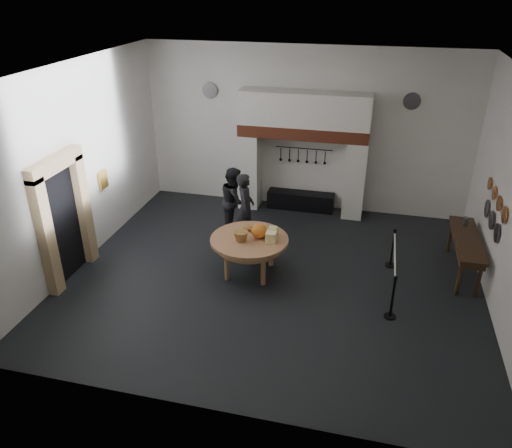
% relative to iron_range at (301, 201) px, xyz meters
% --- Properties ---
extents(floor, '(9.00, 8.00, 0.02)m').
position_rel_iron_range_xyz_m(floor, '(0.00, -3.72, -0.25)').
color(floor, black).
rests_on(floor, ground).
extents(ceiling, '(9.00, 8.00, 0.02)m').
position_rel_iron_range_xyz_m(ceiling, '(0.00, -3.72, 4.25)').
color(ceiling, silver).
rests_on(ceiling, wall_back).
extents(wall_back, '(9.00, 0.02, 4.50)m').
position_rel_iron_range_xyz_m(wall_back, '(0.00, 0.28, 2.00)').
color(wall_back, silver).
rests_on(wall_back, floor).
extents(wall_front, '(9.00, 0.02, 4.50)m').
position_rel_iron_range_xyz_m(wall_front, '(0.00, -7.72, 2.00)').
color(wall_front, silver).
rests_on(wall_front, floor).
extents(wall_left, '(0.02, 8.00, 4.50)m').
position_rel_iron_range_xyz_m(wall_left, '(-4.50, -3.72, 2.00)').
color(wall_left, silver).
rests_on(wall_left, floor).
extents(wall_right, '(0.02, 8.00, 4.50)m').
position_rel_iron_range_xyz_m(wall_right, '(4.50, -3.72, 2.00)').
color(wall_right, silver).
rests_on(wall_right, floor).
extents(chimney_pier_left, '(0.55, 0.70, 2.15)m').
position_rel_iron_range_xyz_m(chimney_pier_left, '(-1.48, -0.07, 0.82)').
color(chimney_pier_left, silver).
rests_on(chimney_pier_left, floor).
extents(chimney_pier_right, '(0.55, 0.70, 2.15)m').
position_rel_iron_range_xyz_m(chimney_pier_right, '(1.48, -0.07, 0.82)').
color(chimney_pier_right, silver).
rests_on(chimney_pier_right, floor).
extents(hearth_brick_band, '(3.50, 0.72, 0.32)m').
position_rel_iron_range_xyz_m(hearth_brick_band, '(0.00, -0.07, 2.06)').
color(hearth_brick_band, '#9E442B').
rests_on(hearth_brick_band, chimney_pier_left).
extents(chimney_hood, '(3.50, 0.70, 0.90)m').
position_rel_iron_range_xyz_m(chimney_hood, '(0.00, -0.07, 2.67)').
color(chimney_hood, silver).
rests_on(chimney_hood, hearth_brick_band).
extents(iron_range, '(1.90, 0.45, 0.50)m').
position_rel_iron_range_xyz_m(iron_range, '(0.00, 0.00, 0.00)').
color(iron_range, black).
rests_on(iron_range, floor).
extents(utensil_rail, '(1.60, 0.02, 0.02)m').
position_rel_iron_range_xyz_m(utensil_rail, '(0.00, 0.20, 1.50)').
color(utensil_rail, black).
rests_on(utensil_rail, wall_back).
extents(door_recess, '(0.04, 1.10, 2.50)m').
position_rel_iron_range_xyz_m(door_recess, '(-4.47, -4.72, 1.00)').
color(door_recess, black).
rests_on(door_recess, floor).
extents(door_jamb_near, '(0.22, 0.30, 2.60)m').
position_rel_iron_range_xyz_m(door_jamb_near, '(-4.38, -5.42, 1.05)').
color(door_jamb_near, tan).
rests_on(door_jamb_near, floor).
extents(door_jamb_far, '(0.22, 0.30, 2.60)m').
position_rel_iron_range_xyz_m(door_jamb_far, '(-4.38, -4.02, 1.05)').
color(door_jamb_far, tan).
rests_on(door_jamb_far, floor).
extents(door_lintel, '(0.22, 1.70, 0.30)m').
position_rel_iron_range_xyz_m(door_lintel, '(-4.38, -4.72, 2.40)').
color(door_lintel, tan).
rests_on(door_lintel, door_jamb_near).
extents(wall_plaque, '(0.05, 0.34, 0.44)m').
position_rel_iron_range_xyz_m(wall_plaque, '(-4.45, -2.92, 1.35)').
color(wall_plaque, gold).
rests_on(wall_plaque, wall_left).
extents(work_table, '(2.04, 2.04, 0.07)m').
position_rel_iron_range_xyz_m(work_table, '(-0.58, -3.68, 0.59)').
color(work_table, tan).
rests_on(work_table, floor).
extents(pumpkin, '(0.36, 0.36, 0.31)m').
position_rel_iron_range_xyz_m(pumpkin, '(-0.38, -3.58, 0.78)').
color(pumpkin, orange).
rests_on(pumpkin, work_table).
extents(cheese_block_big, '(0.22, 0.22, 0.24)m').
position_rel_iron_range_xyz_m(cheese_block_big, '(-0.08, -3.73, 0.74)').
color(cheese_block_big, '#FFED98').
rests_on(cheese_block_big, work_table).
extents(cheese_block_small, '(0.18, 0.18, 0.20)m').
position_rel_iron_range_xyz_m(cheese_block_small, '(-0.10, -3.43, 0.72)').
color(cheese_block_small, '#E2D987').
rests_on(cheese_block_small, work_table).
extents(wicker_basket, '(0.38, 0.38, 0.22)m').
position_rel_iron_range_xyz_m(wicker_basket, '(-0.73, -3.83, 0.73)').
color(wicker_basket, '#A5843C').
rests_on(wicker_basket, work_table).
extents(bread_loaf, '(0.31, 0.18, 0.13)m').
position_rel_iron_range_xyz_m(bread_loaf, '(-0.68, -3.33, 0.69)').
color(bread_loaf, '#A57B3A').
rests_on(bread_loaf, work_table).
extents(visitor_near, '(0.57, 0.74, 1.81)m').
position_rel_iron_range_xyz_m(visitor_near, '(-1.05, -2.22, 0.65)').
color(visitor_near, black).
rests_on(visitor_near, floor).
extents(visitor_far, '(0.88, 1.01, 1.77)m').
position_rel_iron_range_xyz_m(visitor_far, '(-1.45, -1.82, 0.64)').
color(visitor_far, black).
rests_on(visitor_far, floor).
extents(side_table, '(0.55, 2.20, 0.06)m').
position_rel_iron_range_xyz_m(side_table, '(4.10, -2.57, 0.62)').
color(side_table, '#3C2715').
rests_on(side_table, floor).
extents(pewter_jug, '(0.12, 0.12, 0.22)m').
position_rel_iron_range_xyz_m(pewter_jug, '(4.10, -1.97, 0.76)').
color(pewter_jug, '#525358').
rests_on(pewter_jug, side_table).
extents(copper_pan_a, '(0.03, 0.34, 0.34)m').
position_rel_iron_range_xyz_m(copper_pan_a, '(4.46, -3.52, 1.70)').
color(copper_pan_a, '#C6662D').
rests_on(copper_pan_a, wall_right).
extents(copper_pan_b, '(0.03, 0.32, 0.32)m').
position_rel_iron_range_xyz_m(copper_pan_b, '(4.46, -2.97, 1.70)').
color(copper_pan_b, '#C6662D').
rests_on(copper_pan_b, wall_right).
extents(copper_pan_c, '(0.03, 0.30, 0.30)m').
position_rel_iron_range_xyz_m(copper_pan_c, '(4.46, -2.42, 1.70)').
color(copper_pan_c, '#C6662D').
rests_on(copper_pan_c, wall_right).
extents(copper_pan_d, '(0.03, 0.28, 0.28)m').
position_rel_iron_range_xyz_m(copper_pan_d, '(4.46, -1.87, 1.70)').
color(copper_pan_d, '#C6662D').
rests_on(copper_pan_d, wall_right).
extents(pewter_plate_left, '(0.03, 0.40, 0.40)m').
position_rel_iron_range_xyz_m(pewter_plate_left, '(4.46, -3.32, 1.20)').
color(pewter_plate_left, '#4C4C51').
rests_on(pewter_plate_left, wall_right).
extents(pewter_plate_mid, '(0.03, 0.40, 0.40)m').
position_rel_iron_range_xyz_m(pewter_plate_mid, '(4.46, -2.72, 1.20)').
color(pewter_plate_mid, '#4C4C51').
rests_on(pewter_plate_mid, wall_right).
extents(pewter_plate_right, '(0.03, 0.40, 0.40)m').
position_rel_iron_range_xyz_m(pewter_plate_right, '(4.46, -2.12, 1.20)').
color(pewter_plate_right, '#4C4C51').
rests_on(pewter_plate_right, wall_right).
extents(pewter_plate_back_left, '(0.44, 0.03, 0.44)m').
position_rel_iron_range_xyz_m(pewter_plate_back_left, '(-2.70, 0.24, 2.95)').
color(pewter_plate_back_left, '#4C4C51').
rests_on(pewter_plate_back_left, wall_back).
extents(pewter_plate_back_right, '(0.44, 0.03, 0.44)m').
position_rel_iron_range_xyz_m(pewter_plate_back_right, '(2.70, 0.24, 2.95)').
color(pewter_plate_back_right, '#4C4C51').
rests_on(pewter_plate_back_right, wall_back).
extents(barrier_post_near, '(0.05, 0.05, 0.90)m').
position_rel_iron_range_xyz_m(barrier_post_near, '(2.55, -4.63, 0.20)').
color(barrier_post_near, black).
rests_on(barrier_post_near, floor).
extents(barrier_post_far, '(0.05, 0.05, 0.90)m').
position_rel_iron_range_xyz_m(barrier_post_far, '(2.55, -2.63, 0.20)').
color(barrier_post_far, black).
rests_on(barrier_post_far, floor).
extents(barrier_rope, '(0.04, 2.00, 0.04)m').
position_rel_iron_range_xyz_m(barrier_rope, '(2.55, -3.63, 0.60)').
color(barrier_rope, beige).
rests_on(barrier_rope, barrier_post_near).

